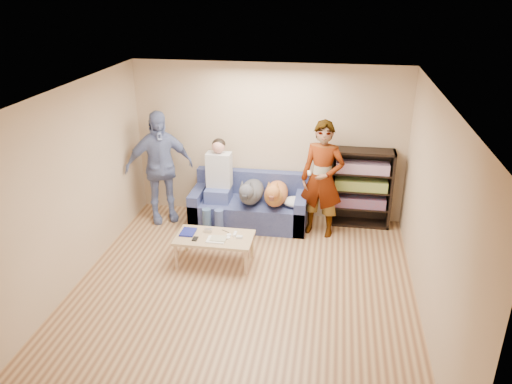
% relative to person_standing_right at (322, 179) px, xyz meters
% --- Properties ---
extents(ground, '(5.00, 5.00, 0.00)m').
position_rel_person_standing_right_xyz_m(ground, '(-0.93, -1.90, -0.93)').
color(ground, brown).
rests_on(ground, ground).
extents(ceiling, '(5.00, 5.00, 0.00)m').
position_rel_person_standing_right_xyz_m(ceiling, '(-0.93, -1.90, 1.67)').
color(ceiling, white).
rests_on(ceiling, ground).
extents(wall_back, '(4.50, 0.00, 4.50)m').
position_rel_person_standing_right_xyz_m(wall_back, '(-0.93, 0.60, 0.37)').
color(wall_back, tan).
rests_on(wall_back, ground).
extents(wall_front, '(4.50, 0.00, 4.50)m').
position_rel_person_standing_right_xyz_m(wall_front, '(-0.93, -4.40, 0.37)').
color(wall_front, tan).
rests_on(wall_front, ground).
extents(wall_left, '(0.00, 5.00, 5.00)m').
position_rel_person_standing_right_xyz_m(wall_left, '(-3.18, -1.90, 0.37)').
color(wall_left, tan).
rests_on(wall_left, ground).
extents(wall_right, '(0.00, 5.00, 5.00)m').
position_rel_person_standing_right_xyz_m(wall_right, '(1.32, -1.90, 0.37)').
color(wall_right, tan).
rests_on(wall_right, ground).
extents(blanket, '(0.40, 0.34, 0.14)m').
position_rel_person_standing_right_xyz_m(blanket, '(-0.41, 0.05, -0.43)').
color(blanket, silver).
rests_on(blanket, sofa).
extents(person_standing_right, '(0.76, 0.59, 1.86)m').
position_rel_person_standing_right_xyz_m(person_standing_right, '(0.00, 0.00, 0.00)').
color(person_standing_right, gray).
rests_on(person_standing_right, ground).
extents(person_standing_left, '(1.19, 0.95, 1.89)m').
position_rel_person_standing_right_xyz_m(person_standing_left, '(-2.66, 0.08, 0.02)').
color(person_standing_left, '#7787BF').
rests_on(person_standing_left, ground).
extents(held_controller, '(0.06, 0.13, 0.03)m').
position_rel_person_standing_right_xyz_m(held_controller, '(-0.20, -0.20, 0.17)').
color(held_controller, white).
rests_on(held_controller, person_standing_right).
extents(notebook_blue, '(0.20, 0.26, 0.03)m').
position_rel_person_standing_right_xyz_m(notebook_blue, '(-1.85, -1.11, -0.50)').
color(notebook_blue, navy).
rests_on(notebook_blue, coffee_table).
extents(papers, '(0.26, 0.20, 0.02)m').
position_rel_person_standing_right_xyz_m(papers, '(-1.40, -1.26, -0.50)').
color(papers, white).
rests_on(papers, coffee_table).
extents(magazine, '(0.22, 0.17, 0.01)m').
position_rel_person_standing_right_xyz_m(magazine, '(-1.37, -1.24, -0.49)').
color(magazine, '#AFAB8C').
rests_on(magazine, coffee_table).
extents(camera_silver, '(0.11, 0.06, 0.05)m').
position_rel_person_standing_right_xyz_m(camera_silver, '(-1.57, -1.04, -0.48)').
color(camera_silver, '#B6B5BA').
rests_on(camera_silver, coffee_table).
extents(controller_a, '(0.04, 0.13, 0.03)m').
position_rel_person_standing_right_xyz_m(controller_a, '(-1.17, -1.06, -0.49)').
color(controller_a, white).
rests_on(controller_a, coffee_table).
extents(controller_b, '(0.09, 0.06, 0.03)m').
position_rel_person_standing_right_xyz_m(controller_b, '(-1.09, -1.14, -0.49)').
color(controller_b, silver).
rests_on(controller_b, coffee_table).
extents(headphone_cup_a, '(0.07, 0.07, 0.02)m').
position_rel_person_standing_right_xyz_m(headphone_cup_a, '(-1.25, -1.18, -0.50)').
color(headphone_cup_a, white).
rests_on(headphone_cup_a, coffee_table).
extents(headphone_cup_b, '(0.07, 0.07, 0.02)m').
position_rel_person_standing_right_xyz_m(headphone_cup_b, '(-1.25, -1.10, -0.50)').
color(headphone_cup_b, white).
rests_on(headphone_cup_b, coffee_table).
extents(pen_orange, '(0.13, 0.06, 0.01)m').
position_rel_person_standing_right_xyz_m(pen_orange, '(-1.47, -1.32, -0.51)').
color(pen_orange, orange).
rests_on(pen_orange, coffee_table).
extents(pen_black, '(0.13, 0.08, 0.01)m').
position_rel_person_standing_right_xyz_m(pen_black, '(-1.33, -0.98, -0.51)').
color(pen_black, black).
rests_on(pen_black, coffee_table).
extents(wallet, '(0.07, 0.12, 0.02)m').
position_rel_person_standing_right_xyz_m(wallet, '(-1.70, -1.28, -0.50)').
color(wallet, black).
rests_on(wallet, coffee_table).
extents(sofa, '(1.90, 0.85, 0.82)m').
position_rel_person_standing_right_xyz_m(sofa, '(-1.18, 0.20, -0.65)').
color(sofa, '#515B93').
rests_on(sofa, ground).
extents(person_seated, '(0.40, 0.73, 1.47)m').
position_rel_person_standing_right_xyz_m(person_seated, '(-1.68, 0.07, -0.16)').
color(person_seated, '#455399').
rests_on(person_seated, sofa).
extents(dog_gray, '(0.38, 1.23, 0.55)m').
position_rel_person_standing_right_xyz_m(dog_gray, '(-1.13, 0.04, -0.31)').
color(dog_gray, '#474850').
rests_on(dog_gray, sofa).
extents(dog_tan, '(0.38, 1.15, 0.55)m').
position_rel_person_standing_right_xyz_m(dog_tan, '(-0.73, 0.04, -0.31)').
color(dog_tan, '#B47437').
rests_on(dog_tan, sofa).
extents(coffee_table, '(1.10, 0.60, 0.42)m').
position_rel_person_standing_right_xyz_m(coffee_table, '(-1.45, -1.16, -0.56)').
color(coffee_table, tan).
rests_on(coffee_table, ground).
extents(bookshelf, '(1.00, 0.34, 1.30)m').
position_rel_person_standing_right_xyz_m(bookshelf, '(0.62, 0.43, -0.25)').
color(bookshelf, black).
rests_on(bookshelf, ground).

